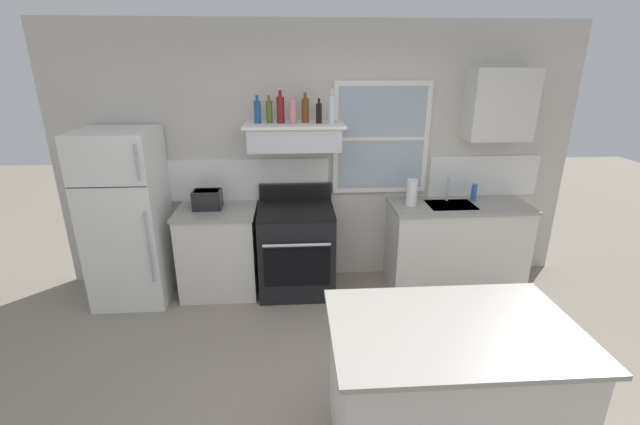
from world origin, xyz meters
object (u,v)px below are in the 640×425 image
at_px(bottle_rose_pink, 293,111).
at_px(dish_soap_bottle, 474,193).
at_px(bottle_amber_wine, 305,110).
at_px(bottle_olive_oil_square, 269,111).
at_px(stove_range, 297,249).
at_px(kitchen_island, 446,391).
at_px(bottle_clear_tall, 332,109).
at_px(bottle_balsamic_dark, 319,113).
at_px(bottle_blue_liqueur, 257,112).
at_px(paper_towel_roll, 412,192).
at_px(bottle_red_label_wine, 281,109).
at_px(refrigerator, 127,218).
at_px(toaster, 207,199).

bearing_deg(bottle_rose_pink, dish_soap_bottle, 2.20).
bearing_deg(bottle_amber_wine, bottle_olive_oil_square, -178.08).
xyz_separation_m(stove_range, bottle_rose_pink, (-0.01, 0.06, 1.40)).
bearing_deg(kitchen_island, bottle_clear_tall, 103.20).
height_order(bottle_olive_oil_square, bottle_rose_pink, bottle_rose_pink).
relative_size(bottle_amber_wine, kitchen_island, 0.20).
xyz_separation_m(bottle_balsamic_dark, bottle_clear_tall, (0.12, -0.00, 0.04)).
bearing_deg(bottle_blue_liqueur, paper_towel_roll, -3.15).
distance_m(bottle_amber_wine, dish_soap_bottle, 1.97).
bearing_deg(bottle_red_label_wine, bottle_rose_pink, -20.93).
distance_m(refrigerator, bottle_rose_pink, 1.93).
relative_size(bottle_olive_oil_square, bottle_balsamic_dark, 1.11).
relative_size(toaster, bottle_red_label_wine, 0.97).
height_order(paper_towel_roll, dish_soap_bottle, paper_towel_roll).
height_order(bottle_blue_liqueur, bottle_balsamic_dark, bottle_blue_liqueur).
bearing_deg(bottle_red_label_wine, bottle_clear_tall, -4.08).
distance_m(stove_range, bottle_rose_pink, 1.40).
height_order(toaster, bottle_amber_wine, bottle_amber_wine).
xyz_separation_m(toaster, kitchen_island, (1.74, -2.14, -0.55)).
distance_m(toaster, kitchen_island, 2.81).
bearing_deg(toaster, bottle_red_label_wine, 3.70).
distance_m(bottle_balsamic_dark, dish_soap_bottle, 1.85).
relative_size(stove_range, dish_soap_bottle, 6.06).
xyz_separation_m(refrigerator, bottle_blue_liqueur, (1.30, 0.14, 1.00)).
bearing_deg(paper_towel_roll, stove_range, -178.19).
bearing_deg(bottle_rose_pink, kitchen_island, -67.83).
bearing_deg(dish_soap_bottle, bottle_amber_wine, 179.67).
relative_size(bottle_blue_liqueur, bottle_balsamic_dark, 1.13).
distance_m(stove_range, bottle_clear_tall, 1.46).
distance_m(bottle_clear_tall, paper_towel_roll, 1.18).
distance_m(bottle_amber_wine, bottle_clear_tall, 0.26).
relative_size(bottle_red_label_wine, kitchen_island, 0.22).
relative_size(bottle_blue_liqueur, bottle_rose_pink, 0.93).
xyz_separation_m(toaster, dish_soap_bottle, (2.76, 0.08, -0.01)).
xyz_separation_m(stove_range, bottle_red_label_wine, (-0.13, 0.11, 1.41)).
bearing_deg(refrigerator, bottle_blue_liqueur, 6.32).
height_order(bottle_blue_liqueur, bottle_clear_tall, bottle_clear_tall).
height_order(bottle_red_label_wine, paper_towel_roll, bottle_red_label_wine).
bearing_deg(bottle_clear_tall, kitchen_island, -76.80).
relative_size(refrigerator, dish_soap_bottle, 9.54).
distance_m(bottle_blue_liqueur, dish_soap_bottle, 2.38).
bearing_deg(paper_towel_roll, bottle_blue_liqueur, 176.85).
bearing_deg(paper_towel_roll, toaster, 179.34).
relative_size(refrigerator, toaster, 5.78).
bearing_deg(bottle_amber_wine, dish_soap_bottle, -0.33).
bearing_deg(paper_towel_roll, bottle_red_label_wine, 176.84).
bearing_deg(toaster, paper_towel_roll, -0.66).
distance_m(bottle_rose_pink, paper_towel_roll, 1.45).
height_order(refrigerator, stove_range, refrigerator).
distance_m(refrigerator, bottle_olive_oil_square, 1.74).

